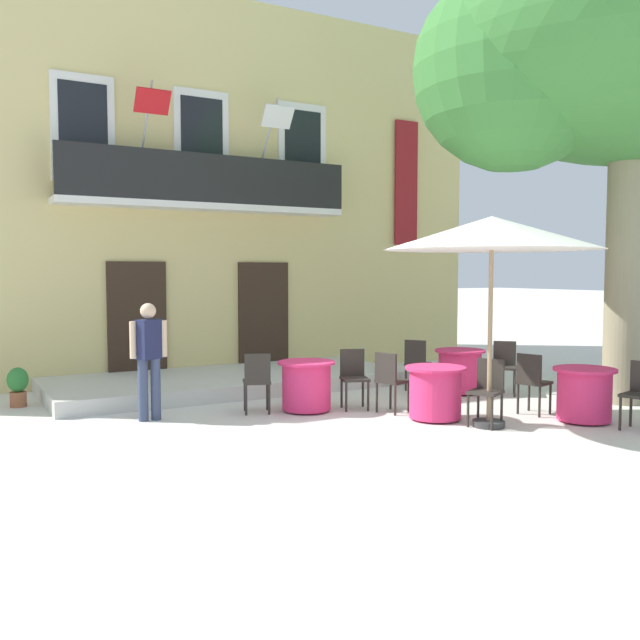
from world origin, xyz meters
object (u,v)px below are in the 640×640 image
Objects in this scene: cafe_table_near_tree at (435,392)px; cafe_table_middle at (460,371)px; cafe_chair_near_tree_0 at (487,387)px; cafe_chair_middle_0 at (504,364)px; cafe_chair_middle_1 at (417,361)px; cafe_table_front at (306,385)px; cafe_chair_near_tree_1 at (390,378)px; cafe_chair_far_side_0 at (532,379)px; pedestrian_near_entrance at (149,354)px; ground_planter_left at (18,385)px; cafe_chair_front_1 at (257,378)px; cafe_umbrella at (492,234)px; plane_tree at (625,51)px; cafe_chair_front_0 at (354,374)px; cafe_table_far_side at (584,394)px.

cafe_table_near_tree is 1.00× the size of cafe_table_middle.
cafe_chair_near_tree_0 is 2.57m from cafe_chair_middle_0.
cafe_chair_middle_1 is 2.63m from cafe_table_front.
cafe_chair_far_side_0 is at bearing -32.79° from cafe_chair_near_tree_1.
ground_planter_left is at bearing 127.71° from pedestrian_near_entrance.
cafe_chair_front_1 is at bearing -172.40° from cafe_chair_middle_1.
cafe_table_near_tree is 0.30× the size of cafe_umbrella.
plane_tree reaches higher than cafe_chair_front_1.
cafe_chair_far_side_0 is (1.45, -0.44, 0.14)m from cafe_table_near_tree.
cafe_chair_near_tree_0 reaches higher than cafe_table_middle.
cafe_chair_near_tree_1 is at bearing -27.65° from cafe_chair_front_1.
cafe_table_near_tree is 0.52× the size of pedestrian_near_entrance.
cafe_chair_near_tree_0 is 1.05× the size of cafe_table_middle.
cafe_chair_near_tree_1 is (-0.30, 0.69, 0.14)m from cafe_table_near_tree.
cafe_chair_front_0 reaches higher than cafe_table_middle.
cafe_table_far_side is at bearing -105.28° from cafe_chair_middle_0.
cafe_chair_near_tree_1 is at bearing -20.88° from pedestrian_near_entrance.
cafe_table_far_side is at bearing -80.93° from cafe_chair_middle_1.
plane_tree is 5.83m from cafe_chair_near_tree_0.
cafe_umbrella is (-2.99, -0.30, -2.93)m from plane_tree.
cafe_chair_middle_1 is at bearing 72.36° from cafe_umbrella.
cafe_chair_far_side_0 is at bearing -120.96° from cafe_chair_middle_0.
cafe_chair_middle_1 is at bearing 130.72° from plane_tree.
cafe_chair_front_1 and cafe_chair_far_side_0 have the same top height.
cafe_chair_far_side_0 is at bearing -33.61° from ground_planter_left.
cafe_chair_middle_0 is at bearing 40.65° from cafe_chair_near_tree_0.
cafe_chair_front_1 reaches higher than cafe_table_front.
plane_tree is 4.20m from cafe_umbrella.
cafe_chair_near_tree_0 is 1.05× the size of cafe_table_front.
cafe_chair_near_tree_1 is at bearing -158.70° from cafe_table_middle.
cafe_chair_near_tree_1 is (-3.65, 1.10, -5.01)m from plane_tree.
cafe_chair_middle_0 is 3.35m from cafe_umbrella.
cafe_chair_near_tree_1 is 2.05m from cafe_chair_middle_1.
pedestrian_near_entrance is (-5.02, 2.38, 0.41)m from cafe_chair_far_side_0.
cafe_chair_near_tree_0 is at bearing -42.85° from cafe_chair_front_1.
cafe_chair_front_1 is 4.06m from cafe_chair_far_side_0.
cafe_chair_far_side_0 is at bearing -39.61° from cafe_chair_front_0.
cafe_chair_front_0 is at bearing 115.30° from cafe_table_near_tree.
cafe_chair_front_1 is 0.31× the size of cafe_umbrella.
cafe_table_far_side is at bearing -155.75° from plane_tree.
cafe_chair_middle_0 is 5.98m from pedestrian_near_entrance.
cafe_chair_front_0 is (-2.32, -0.24, 0.14)m from cafe_table_middle.
cafe_chair_near_tree_1 is at bearing 138.16° from cafe_table_far_side.
cafe_chair_far_side_0 is (-0.29, 0.70, 0.14)m from cafe_table_far_side.
cafe_chair_middle_0 is 3.67m from cafe_table_front.
plane_tree is at bearing 24.25° from cafe_table_far_side.
cafe_chair_front_1 is at bearing -37.13° from ground_planter_left.
cafe_table_far_side is at bearing -35.90° from cafe_chair_front_1.
plane_tree is 8.31× the size of cafe_chair_near_tree_0.
cafe_table_far_side is 0.30× the size of cafe_umbrella.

